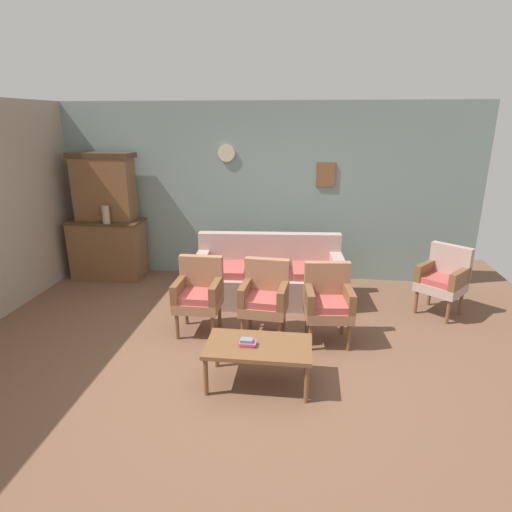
# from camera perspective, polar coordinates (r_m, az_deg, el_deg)

# --- Properties ---
(ground_plane) EXTENTS (7.68, 7.68, 0.00)m
(ground_plane) POSITION_cam_1_polar(r_m,az_deg,el_deg) (4.69, -2.05, -13.62)
(ground_plane) COLOR brown
(wall_back_with_decor) EXTENTS (6.40, 0.09, 2.70)m
(wall_back_with_decor) POSITION_cam_1_polar(r_m,az_deg,el_deg) (6.70, 1.34, 8.44)
(wall_back_with_decor) COLOR gray
(wall_back_with_decor) RESTS_ON ground
(side_cabinet) EXTENTS (1.16, 0.55, 0.93)m
(side_cabinet) POSITION_cam_1_polar(r_m,az_deg,el_deg) (7.22, -19.05, 0.93)
(side_cabinet) COLOR brown
(side_cabinet) RESTS_ON ground
(cabinet_upper_hutch) EXTENTS (0.99, 0.38, 1.03)m
(cabinet_upper_hutch) POSITION_cam_1_polar(r_m,az_deg,el_deg) (7.09, -19.58, 8.75)
(cabinet_upper_hutch) COLOR brown
(cabinet_upper_hutch) RESTS_ON side_cabinet
(vase_on_cabinet) EXTENTS (0.11, 0.11, 0.27)m
(vase_on_cabinet) POSITION_cam_1_polar(r_m,az_deg,el_deg) (6.87, -19.37, 5.24)
(vase_on_cabinet) COLOR tan
(vase_on_cabinet) RESTS_ON side_cabinet
(floral_couch) EXTENTS (2.08, 0.95, 0.90)m
(floral_couch) POSITION_cam_1_polar(r_m,az_deg,el_deg) (5.99, 1.72, -2.93)
(floral_couch) COLOR tan
(floral_couch) RESTS_ON ground
(armchair_by_doorway) EXTENTS (0.52, 0.49, 0.90)m
(armchair_by_doorway) POSITION_cam_1_polar(r_m,az_deg,el_deg) (5.10, -7.62, -4.78)
(armchair_by_doorway) COLOR #9E6B4C
(armchair_by_doorway) RESTS_ON ground
(armchair_row_middle) EXTENTS (0.56, 0.53, 0.90)m
(armchair_row_middle) POSITION_cam_1_polar(r_m,az_deg,el_deg) (4.96, 1.16, -5.30)
(armchair_row_middle) COLOR #9E6B4C
(armchair_row_middle) RESTS_ON ground
(armchair_near_couch_end) EXTENTS (0.57, 0.54, 0.90)m
(armchair_near_couch_end) POSITION_cam_1_polar(r_m,az_deg,el_deg) (4.91, 9.57, -5.80)
(armchair_near_couch_end) COLOR #9E6B4C
(armchair_near_couch_end) RESTS_ON ground
(wingback_chair_by_fireplace) EXTENTS (0.71, 0.71, 0.90)m
(wingback_chair_by_fireplace) POSITION_cam_1_polar(r_m,az_deg,el_deg) (6.02, 23.69, -2.60)
(wingback_chair_by_fireplace) COLOR tan
(wingback_chair_by_fireplace) RESTS_ON ground
(coffee_table) EXTENTS (1.00, 0.56, 0.42)m
(coffee_table) POSITION_cam_1_polar(r_m,az_deg,el_deg) (4.14, 0.35, -12.24)
(coffee_table) COLOR brown
(coffee_table) RESTS_ON ground
(book_stack_on_table) EXTENTS (0.16, 0.10, 0.07)m
(book_stack_on_table) POSITION_cam_1_polar(r_m,az_deg,el_deg) (4.08, -1.14, -11.43)
(book_stack_on_table) COLOR #E26C6E
(book_stack_on_table) RESTS_ON coffee_table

